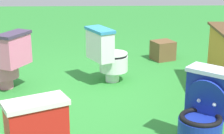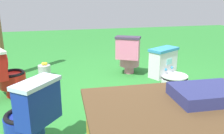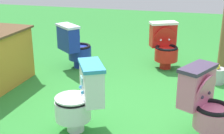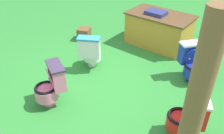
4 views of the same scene
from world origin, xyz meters
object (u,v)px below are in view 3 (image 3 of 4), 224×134
Objects in this scene: toilet_blue at (75,46)px; toilet_white at (81,97)px; toilet_red at (165,45)px; lemon_bucket at (217,75)px; toilet_pink at (205,103)px.

toilet_white is at bearing -26.47° from toilet_blue.
toilet_red is 0.99m from lemon_bucket.
toilet_white is at bearing -52.54° from toilet_pink.
toilet_pink is 1.56m from lemon_bucket.
toilet_pink reaches higher than lemon_bucket.
toilet_red is 1.00× the size of toilet_blue.
toilet_blue reaches higher than lemon_bucket.
toilet_blue is at bearing -7.95° from toilet_red.
toilet_white is 2.24m from lemon_bucket.
toilet_pink is at bearing 1.45° from toilet_blue.
toilet_pink and toilet_white have the same top height.
lemon_bucket is (-0.50, -0.82, -0.26)m from toilet_red.
toilet_red and toilet_blue have the same top height.
lemon_bucket is at bearing -159.28° from toilet_pink.
toilet_blue is 1.00× the size of toilet_pink.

